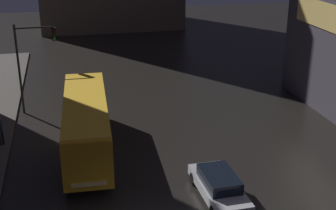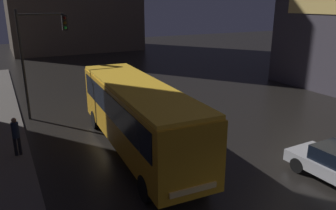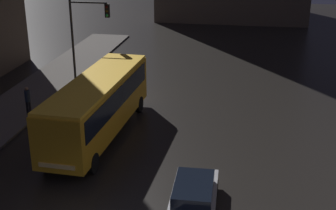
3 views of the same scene
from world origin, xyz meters
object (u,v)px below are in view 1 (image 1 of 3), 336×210
object	(u,v)px
bus_near	(86,121)
traffic_light_main	(31,54)
car_taxi	(219,185)
pedestrian_near	(0,129)

from	to	relation	value
bus_near	traffic_light_main	size ratio (longest dim) A/B	1.68
traffic_light_main	car_taxi	bearing A→B (deg)	-56.22
bus_near	traffic_light_main	bearing A→B (deg)	-63.63
bus_near	car_taxi	distance (m)	8.97
bus_near	car_taxi	xyz separation A→B (m)	(6.03, -6.51, -1.33)
traffic_light_main	bus_near	bearing A→B (deg)	-66.26
pedestrian_near	traffic_light_main	xyz separation A→B (m)	(1.89, 5.42, 3.14)
bus_near	car_taxi	size ratio (longest dim) A/B	2.34
bus_near	traffic_light_main	world-z (taller)	traffic_light_main
bus_near	pedestrian_near	distance (m)	5.51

